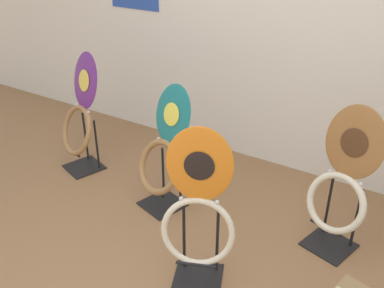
{
  "coord_description": "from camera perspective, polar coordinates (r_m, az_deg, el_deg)",
  "views": [
    {
      "loc": [
        1.07,
        -1.0,
        1.89
      ],
      "look_at": [
        -0.25,
        1.11,
        0.55
      ],
      "focal_mm": 40.0,
      "sensor_mm": 36.0,
      "label": 1
    }
  ],
  "objects": [
    {
      "name": "toilet_seat_display_purple_note",
      "position": [
        3.55,
        -14.72,
        3.17
      ],
      "size": [
        0.46,
        0.4,
        0.97
      ],
      "color": "black",
      "rests_on": "ground_plane"
    },
    {
      "name": "toilet_seat_display_woodgrain",
      "position": [
        2.73,
        19.27,
        -5.51
      ],
      "size": [
        0.43,
        0.35,
        0.95
      ],
      "color": "black",
      "rests_on": "ground_plane"
    },
    {
      "name": "wall_back",
      "position": [
        3.33,
        13.42,
        17.33
      ],
      "size": [
        8.0,
        0.07,
        2.6
      ],
      "color": "silver",
      "rests_on": "ground_plane"
    },
    {
      "name": "toilet_seat_display_teal_sax",
      "position": [
        2.99,
        -3.87,
        -1.52
      ],
      "size": [
        0.45,
        0.41,
        0.9
      ],
      "color": "black",
      "rests_on": "ground_plane"
    },
    {
      "name": "toilet_seat_display_orange_sun",
      "position": [
        2.32,
        0.85,
        -9.41
      ],
      "size": [
        0.42,
        0.37,
        0.98
      ],
      "color": "black",
      "rests_on": "ground_plane"
    }
  ]
}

